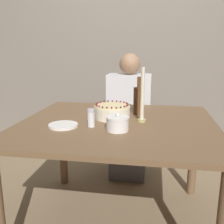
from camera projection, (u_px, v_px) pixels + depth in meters
name	position (u px, v px, depth m)	size (l,w,h in m)	color
ground_plane	(117.00, 223.00, 1.90)	(12.00, 12.00, 0.00)	#8C7556
wall_behind	(136.00, 42.00, 2.93)	(8.00, 0.05, 2.60)	slate
dining_table	(117.00, 138.00, 1.74)	(1.27, 1.14, 0.76)	brown
cake	(112.00, 111.00, 1.81)	(0.25, 0.25, 0.10)	#EFE5CC
sugar_bowl	(118.00, 123.00, 1.53)	(0.14, 0.14, 0.11)	white
sugar_shaker	(91.00, 118.00, 1.61)	(0.05, 0.05, 0.11)	white
plate_stack	(63.00, 125.00, 1.62)	(0.18, 0.18, 0.02)	white
candle	(142.00, 99.00, 1.69)	(0.05, 0.05, 0.36)	tan
bottle	(139.00, 100.00, 1.91)	(0.08, 0.08, 0.27)	brown
person_man_blue_shirt	(129.00, 125.00, 2.52)	(0.40, 0.34, 1.19)	#595960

